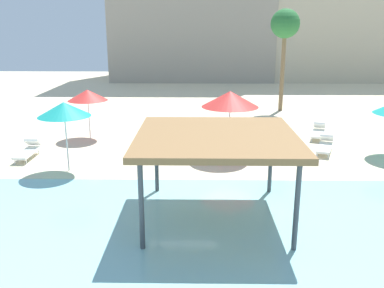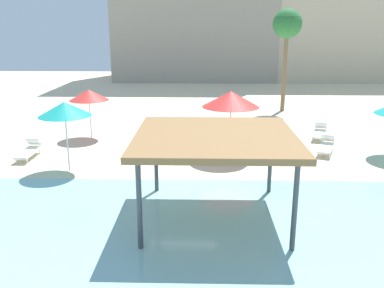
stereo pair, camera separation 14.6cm
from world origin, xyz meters
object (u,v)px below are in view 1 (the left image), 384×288
at_px(lounge_chair_0, 28,150).
at_px(lounge_chair_3, 318,132).
at_px(beach_umbrella_teal_1, 64,109).
at_px(lounge_chair_1, 325,145).
at_px(palm_tree_0, 285,26).
at_px(shade_pavilion, 216,139).
at_px(beach_umbrella_red_2, 230,99).
at_px(beach_umbrella_red_4, 88,95).

xyz_separation_m(lounge_chair_0, lounge_chair_3, (13.75, 3.58, 0.00)).
height_order(beach_umbrella_teal_1, lounge_chair_1, beach_umbrella_teal_1).
bearing_deg(palm_tree_0, shade_pavilion, -107.09).
height_order(shade_pavilion, lounge_chair_1, shade_pavilion).
bearing_deg(lounge_chair_0, shade_pavilion, 54.15).
distance_m(beach_umbrella_teal_1, palm_tree_0, 16.86).
relative_size(lounge_chair_1, lounge_chair_3, 1.00).
relative_size(shade_pavilion, beach_umbrella_teal_1, 1.65).
height_order(shade_pavilion, palm_tree_0, palm_tree_0).
relative_size(lounge_chair_0, lounge_chair_3, 0.95).
relative_size(shade_pavilion, beach_umbrella_red_2, 1.58).
height_order(beach_umbrella_red_2, lounge_chair_1, beach_umbrella_red_2).
height_order(beach_umbrella_red_4, palm_tree_0, palm_tree_0).
distance_m(beach_umbrella_red_4, lounge_chair_3, 12.02).
relative_size(beach_umbrella_teal_1, lounge_chair_3, 1.41).
bearing_deg(lounge_chair_1, lounge_chair_0, -64.15).
bearing_deg(beach_umbrella_red_4, beach_umbrella_teal_1, -85.33).
bearing_deg(shade_pavilion, lounge_chair_1, 52.08).
bearing_deg(beach_umbrella_red_4, lounge_chair_1, -11.70).
relative_size(beach_umbrella_red_4, lounge_chair_0, 1.33).
bearing_deg(palm_tree_0, beach_umbrella_red_4, -146.52).
distance_m(beach_umbrella_red_2, lounge_chair_0, 9.17).
distance_m(beach_umbrella_teal_1, lounge_chair_0, 3.60).
relative_size(lounge_chair_0, palm_tree_0, 0.28).
height_order(beach_umbrella_red_2, lounge_chair_0, beach_umbrella_red_2).
xyz_separation_m(beach_umbrella_red_2, lounge_chair_3, (4.87, 3.20, -2.25)).
height_order(shade_pavilion, beach_umbrella_red_2, beach_umbrella_red_2).
bearing_deg(beach_umbrella_red_2, lounge_chair_0, -177.51).
xyz_separation_m(beach_umbrella_teal_1, lounge_chair_0, (-2.30, 1.70, -2.19)).
relative_size(beach_umbrella_teal_1, palm_tree_0, 0.42).
bearing_deg(shade_pavilion, lounge_chair_0, 144.09).
height_order(beach_umbrella_teal_1, beach_umbrella_red_2, beach_umbrella_red_2).
bearing_deg(lounge_chair_0, lounge_chair_3, 104.67).
bearing_deg(lounge_chair_3, beach_umbrella_red_2, -36.96).
xyz_separation_m(shade_pavilion, lounge_chair_1, (5.32, 6.83, -2.14)).
distance_m(beach_umbrella_teal_1, lounge_chair_1, 11.59).
distance_m(lounge_chair_1, lounge_chair_3, 2.60).
height_order(beach_umbrella_teal_1, palm_tree_0, palm_tree_0).
height_order(lounge_chair_0, lounge_chair_1, same).
xyz_separation_m(lounge_chair_3, palm_tree_0, (-0.60, 7.26, 5.25)).
distance_m(beach_umbrella_teal_1, lounge_chair_3, 12.80).
height_order(lounge_chair_0, palm_tree_0, palm_tree_0).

